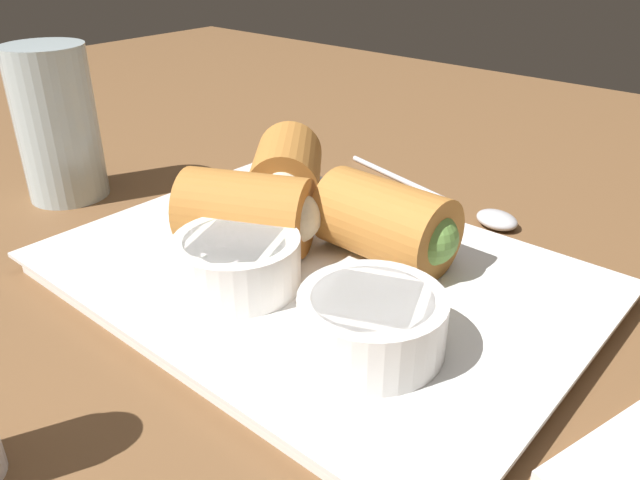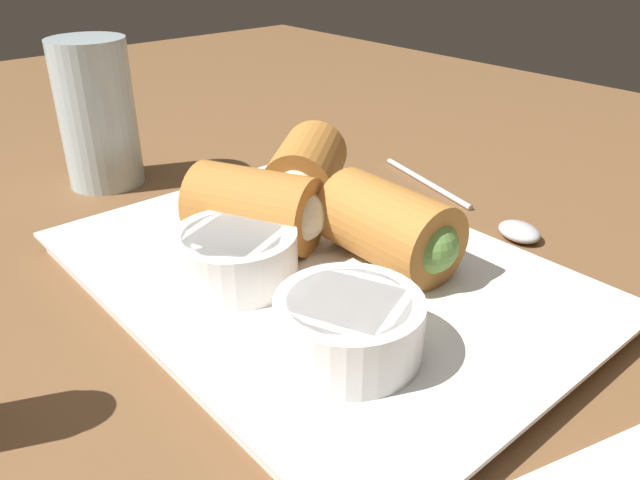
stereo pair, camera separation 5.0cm
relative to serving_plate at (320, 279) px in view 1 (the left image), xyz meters
The scene contains 9 objects.
table_surface 3.19cm from the serving_plate, 80.59° to the left, with size 180.00×140.00×2.00cm.
serving_plate is the anchor object (origin of this frame).
roll_front_left 5.93cm from the serving_plate, 124.05° to the right, with size 9.67×5.58×5.39cm.
roll_front_right 11.20cm from the serving_plate, 34.62° to the right, with size 9.68×10.12×5.39cm.
roll_back_left 6.45cm from the serving_plate, ahead, with size 10.15×8.60×5.39cm.
dipping_bowl_near 5.97cm from the serving_plate, 61.13° to the left, with size 7.84×7.84×3.25cm.
dipping_bowl_far 9.14cm from the serving_plate, 148.74° to the left, with size 7.84×7.84×3.25cm.
spoon 16.99cm from the serving_plate, 96.77° to the right, with size 19.94×6.52×1.22cm.
drinking_glass 27.68cm from the serving_plate, ahead, with size 6.64×6.64×12.96cm.
Camera 1 is at (-23.48, 24.00, 24.06)cm, focal length 35.00 mm.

